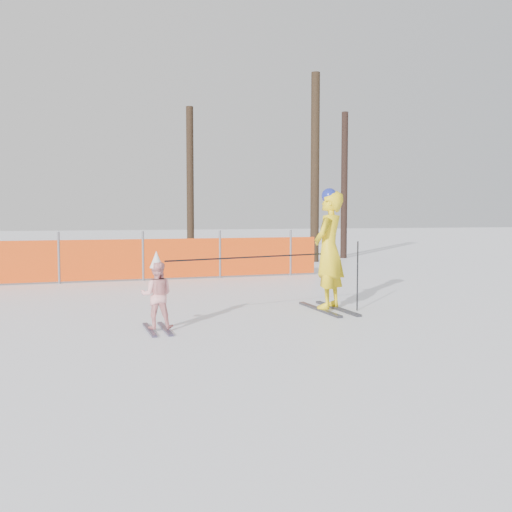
% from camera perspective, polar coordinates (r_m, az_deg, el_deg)
% --- Properties ---
extents(ground, '(120.00, 120.00, 0.00)m').
position_cam_1_polar(ground, '(8.57, 1.08, -6.91)').
color(ground, white).
rests_on(ground, ground).
extents(adult, '(0.86, 1.58, 2.10)m').
position_cam_1_polar(adult, '(9.87, 7.29, 0.66)').
color(adult, black).
rests_on(adult, ground).
extents(child, '(0.53, 0.98, 1.13)m').
position_cam_1_polar(child, '(8.21, -9.89, -3.80)').
color(child, black).
rests_on(child, ground).
extents(ski_poles, '(3.43, 0.77, 1.19)m').
position_cam_1_polar(ski_poles, '(9.17, 2.80, -0.70)').
color(ski_poles, black).
rests_on(ski_poles, ground).
extents(tree_trunks, '(6.09, 2.55, 6.64)m').
position_cam_1_polar(tree_trunks, '(21.08, 3.07, 7.86)').
color(tree_trunks, black).
rests_on(tree_trunks, ground).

